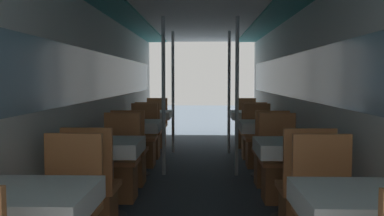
{
  "coord_description": "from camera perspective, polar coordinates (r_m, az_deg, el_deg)",
  "views": [
    {
      "loc": [
        0.05,
        -1.39,
        1.35
      ],
      "look_at": [
        -0.07,
        3.09,
        1.04
      ],
      "focal_mm": 40.0,
      "sensor_mm": 36.0,
      "label": 1
    }
  ],
  "objects": [
    {
      "name": "chair_left_far_1",
      "position": [
        4.87,
        -9.57,
        -8.58
      ],
      "size": [
        0.41,
        0.41,
        0.96
      ],
      "rotation": [
        0.0,
        0.0,
        3.14
      ],
      "color": "#9C5B31",
      "rests_on": "ground_plane"
    },
    {
      "name": "support_pole_left_2",
      "position": [
        5.94,
        -3.82,
        1.54
      ],
      "size": [
        0.05,
        0.05,
        2.2
      ],
      "color": "silver",
      "rests_on": "ground_plane"
    },
    {
      "name": "dining_table_left_1",
      "position": [
        4.24,
        -11.15,
        -5.71
      ],
      "size": [
        0.65,
        0.65,
        0.76
      ],
      "color": "#4C4C51",
      "rests_on": "ground_plane"
    },
    {
      "name": "chair_right_far_3",
      "position": [
        8.44,
        7.22,
        -3.24
      ],
      "size": [
        0.41,
        0.41,
        0.96
      ],
      "rotation": [
        0.0,
        0.0,
        3.14
      ],
      "color": "#9C5B31",
      "rests_on": "ground_plane"
    },
    {
      "name": "chair_right_far_2",
      "position": [
        6.63,
        8.78,
        -5.22
      ],
      "size": [
        0.41,
        0.41,
        0.96
      ],
      "rotation": [
        0.0,
        0.0,
        3.14
      ],
      "color": "#9C5B31",
      "rests_on": "ground_plane"
    },
    {
      "name": "support_pole_right_3",
      "position": [
        7.76,
        4.96,
        2.1
      ],
      "size": [
        0.05,
        0.05,
        2.2
      ],
      "color": "silver",
      "rests_on": "ground_plane"
    },
    {
      "name": "wall_right",
      "position": [
        5.3,
        15.05,
        1.52
      ],
      "size": [
        0.05,
        10.32,
        2.2
      ],
      "color": "silver",
      "rests_on": "ground_plane"
    },
    {
      "name": "chair_right_near_3",
      "position": [
        7.28,
        8.13,
        -4.4
      ],
      "size": [
        0.41,
        0.41,
        0.96
      ],
      "color": "#9C5B31",
      "rests_on": "ground_plane"
    },
    {
      "name": "dining_table_right_2",
      "position": [
        6.01,
        9.52,
        -2.85
      ],
      "size": [
        0.65,
        0.65,
        0.76
      ],
      "color": "#4C4C51",
      "rests_on": "ground_plane"
    },
    {
      "name": "dining_table_right_1",
      "position": [
        4.22,
        12.96,
        -5.78
      ],
      "size": [
        0.65,
        0.65,
        0.76
      ],
      "color": "#4C4C51",
      "rests_on": "ground_plane"
    },
    {
      "name": "ceiling_panel",
      "position": [
        5.23,
        1.04,
        13.8
      ],
      "size": [
        2.57,
        10.32,
        0.07
      ],
      "color": "white",
      "rests_on": "wall_left"
    },
    {
      "name": "dining_table_right_0",
      "position": [
        2.5,
        21.49,
        -12.75
      ],
      "size": [
        0.65,
        0.65,
        0.76
      ],
      "color": "#4C4C51",
      "rests_on": "ground_plane"
    },
    {
      "name": "dining_table_left_3",
      "position": [
        7.83,
        -5.26,
        -1.24
      ],
      "size": [
        0.65,
        0.65,
        0.76
      ],
      "color": "#4C4C51",
      "rests_on": "ground_plane"
    },
    {
      "name": "dining_table_right_3",
      "position": [
        7.82,
        7.66,
        -1.26
      ],
      "size": [
        0.65,
        0.65,
        0.76
      ],
      "color": "#4C4C51",
      "rests_on": "ground_plane"
    },
    {
      "name": "chair_right_near_2",
      "position": [
        5.49,
        10.32,
        -7.16
      ],
      "size": [
        0.41,
        0.41,
        0.96
      ],
      "color": "#9C5B31",
      "rests_on": "ground_plane"
    },
    {
      "name": "chair_right_far_1",
      "position": [
        4.85,
        11.52,
        -8.65
      ],
      "size": [
        0.41,
        0.41,
        0.96
      ],
      "rotation": [
        0.0,
        0.0,
        3.14
      ],
      "color": "#9C5B31",
      "rests_on": "ground_plane"
    },
    {
      "name": "chair_left_near_2",
      "position": [
        5.51,
        -8.24,
        -7.11
      ],
      "size": [
        0.41,
        0.41,
        0.96
      ],
      "color": "#9C5B31",
      "rests_on": "ground_plane"
    },
    {
      "name": "support_pole_right_2",
      "position": [
        5.93,
        6.01,
        1.52
      ],
      "size": [
        0.05,
        0.05,
        2.2
      ],
      "color": "silver",
      "rests_on": "ground_plane"
    },
    {
      "name": "wall_left",
      "position": [
        5.32,
        -12.94,
        1.56
      ],
      "size": [
        0.05,
        10.32,
        2.2
      ],
      "color": "silver",
      "rests_on": "ground_plane"
    },
    {
      "name": "dining_table_left_0",
      "position": [
        2.53,
        -20.52,
        -12.5
      ],
      "size": [
        0.65,
        0.65,
        0.76
      ],
      "color": "#4C4C51",
      "rests_on": "ground_plane"
    },
    {
      "name": "dining_table_left_2",
      "position": [
        6.03,
        -7.32,
        -2.81
      ],
      "size": [
        0.65,
        0.65,
        0.76
      ],
      "color": "#4C4C51",
      "rests_on": "ground_plane"
    },
    {
      "name": "chair_left_near_1",
      "position": [
        3.77,
        -13.09,
        -12.39
      ],
      "size": [
        0.41,
        0.41,
        0.96
      ],
      "color": "#9C5B31",
      "rests_on": "ground_plane"
    },
    {
      "name": "chair_left_far_2",
      "position": [
        6.65,
        -6.51,
        -5.18
      ],
      "size": [
        0.41,
        0.41,
        0.96
      ],
      "rotation": [
        0.0,
        0.0,
        3.14
      ],
      "color": "#9C5B31",
      "rests_on": "ground_plane"
    },
    {
      "name": "chair_left_far_3",
      "position": [
        8.45,
        -4.77,
        -3.22
      ],
      "size": [
        0.41,
        0.41,
        0.96
      ],
      "rotation": [
        0.0,
        0.0,
        3.14
      ],
      "color": "#9C5B31",
      "rests_on": "ground_plane"
    },
    {
      "name": "chair_left_near_3",
      "position": [
        7.29,
        -5.79,
        -4.36
      ],
      "size": [
        0.41,
        0.41,
        0.96
      ],
      "color": "#9C5B31",
      "rests_on": "ground_plane"
    },
    {
      "name": "support_pole_left_3",
      "position": [
        7.77,
        -2.55,
        2.11
      ],
      "size": [
        0.05,
        0.05,
        2.2
      ],
      "color": "silver",
      "rests_on": "ground_plane"
    },
    {
      "name": "chair_right_near_1",
      "position": [
        3.74,
        14.69,
        -12.51
      ],
      "size": [
        0.41,
        0.41,
        0.96
      ],
      "color": "#9C5B31",
      "rests_on": "ground_plane"
    }
  ]
}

